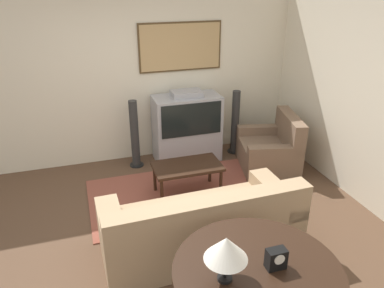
{
  "coord_description": "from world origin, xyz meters",
  "views": [
    {
      "loc": [
        -0.78,
        -3.49,
        2.77
      ],
      "look_at": [
        0.55,
        0.72,
        0.75
      ],
      "focal_mm": 35.0,
      "sensor_mm": 36.0,
      "label": 1
    }
  ],
  "objects_px": {
    "table_lamp": "(226,249)",
    "speaker_tower_left": "(135,136)",
    "coffee_table": "(187,168)",
    "tv": "(187,128)",
    "couch": "(201,227)",
    "speaker_tower_right": "(235,124)",
    "console_table": "(258,275)",
    "armchair": "(271,151)",
    "mantel_clock": "(276,259)"
  },
  "relations": [
    {
      "from": "speaker_tower_right",
      "to": "console_table",
      "type": "bearing_deg",
      "value": -110.98
    },
    {
      "from": "tv",
      "to": "armchair",
      "type": "bearing_deg",
      "value": -30.39
    },
    {
      "from": "armchair",
      "to": "console_table",
      "type": "relative_size",
      "value": 0.86
    },
    {
      "from": "coffee_table",
      "to": "table_lamp",
      "type": "bearing_deg",
      "value": -100.23
    },
    {
      "from": "mantel_clock",
      "to": "speaker_tower_right",
      "type": "xyz_separation_m",
      "value": [
        1.16,
        3.38,
        -0.32
      ]
    },
    {
      "from": "coffee_table",
      "to": "speaker_tower_left",
      "type": "xyz_separation_m",
      "value": [
        -0.52,
        1.05,
        0.11
      ]
    },
    {
      "from": "coffee_table",
      "to": "speaker_tower_right",
      "type": "relative_size",
      "value": 0.85
    },
    {
      "from": "coffee_table",
      "to": "speaker_tower_left",
      "type": "height_order",
      "value": "speaker_tower_left"
    },
    {
      "from": "armchair",
      "to": "coffee_table",
      "type": "bearing_deg",
      "value": -62.22
    },
    {
      "from": "console_table",
      "to": "mantel_clock",
      "type": "xyz_separation_m",
      "value": [
        0.13,
        -0.02,
        0.14
      ]
    },
    {
      "from": "console_table",
      "to": "speaker_tower_left",
      "type": "bearing_deg",
      "value": 96.42
    },
    {
      "from": "speaker_tower_left",
      "to": "console_table",
      "type": "bearing_deg",
      "value": -83.58
    },
    {
      "from": "tv",
      "to": "mantel_clock",
      "type": "distance_m",
      "value": 3.4
    },
    {
      "from": "armchair",
      "to": "speaker_tower_left",
      "type": "distance_m",
      "value": 2.1
    },
    {
      "from": "tv",
      "to": "console_table",
      "type": "relative_size",
      "value": 0.88
    },
    {
      "from": "coffee_table",
      "to": "speaker_tower_left",
      "type": "bearing_deg",
      "value": 116.4
    },
    {
      "from": "couch",
      "to": "armchair",
      "type": "bearing_deg",
      "value": -138.91
    },
    {
      "from": "couch",
      "to": "table_lamp",
      "type": "bearing_deg",
      "value": 77.49
    },
    {
      "from": "armchair",
      "to": "table_lamp",
      "type": "distance_m",
      "value": 3.38
    },
    {
      "from": "console_table",
      "to": "mantel_clock",
      "type": "bearing_deg",
      "value": -8.07
    },
    {
      "from": "console_table",
      "to": "table_lamp",
      "type": "relative_size",
      "value": 3.47
    },
    {
      "from": "console_table",
      "to": "speaker_tower_right",
      "type": "bearing_deg",
      "value": 69.02
    },
    {
      "from": "coffee_table",
      "to": "table_lamp",
      "type": "xyz_separation_m",
      "value": [
        -0.42,
        -2.33,
        0.63
      ]
    },
    {
      "from": "tv",
      "to": "table_lamp",
      "type": "bearing_deg",
      "value": -102.24
    },
    {
      "from": "speaker_tower_right",
      "to": "couch",
      "type": "bearing_deg",
      "value": -121.43
    },
    {
      "from": "tv",
      "to": "coffee_table",
      "type": "distance_m",
      "value": 1.1
    },
    {
      "from": "couch",
      "to": "armchair",
      "type": "height_order",
      "value": "armchair"
    },
    {
      "from": "console_table",
      "to": "speaker_tower_left",
      "type": "relative_size",
      "value": 1.21
    },
    {
      "from": "tv",
      "to": "mantel_clock",
      "type": "relative_size",
      "value": 6.95
    },
    {
      "from": "table_lamp",
      "to": "speaker_tower_right",
      "type": "relative_size",
      "value": 0.35
    },
    {
      "from": "couch",
      "to": "speaker_tower_left",
      "type": "relative_size",
      "value": 1.98
    },
    {
      "from": "couch",
      "to": "armchair",
      "type": "distance_m",
      "value": 2.22
    },
    {
      "from": "console_table",
      "to": "table_lamp",
      "type": "xyz_separation_m",
      "value": [
        -0.28,
        -0.02,
        0.34
      ]
    },
    {
      "from": "console_table",
      "to": "speaker_tower_left",
      "type": "distance_m",
      "value": 3.38
    },
    {
      "from": "tv",
      "to": "armchair",
      "type": "distance_m",
      "value": 1.36
    },
    {
      "from": "couch",
      "to": "table_lamp",
      "type": "height_order",
      "value": "table_lamp"
    },
    {
      "from": "coffee_table",
      "to": "speaker_tower_right",
      "type": "xyz_separation_m",
      "value": [
        1.15,
        1.05,
        0.11
      ]
    },
    {
      "from": "coffee_table",
      "to": "console_table",
      "type": "distance_m",
      "value": 2.33
    },
    {
      "from": "console_table",
      "to": "mantel_clock",
      "type": "height_order",
      "value": "mantel_clock"
    },
    {
      "from": "mantel_clock",
      "to": "speaker_tower_left",
      "type": "distance_m",
      "value": 3.43
    },
    {
      "from": "coffee_table",
      "to": "speaker_tower_right",
      "type": "height_order",
      "value": "speaker_tower_right"
    },
    {
      "from": "speaker_tower_left",
      "to": "speaker_tower_right",
      "type": "height_order",
      "value": "same"
    },
    {
      "from": "couch",
      "to": "speaker_tower_right",
      "type": "distance_m",
      "value": 2.55
    },
    {
      "from": "coffee_table",
      "to": "console_table",
      "type": "height_order",
      "value": "console_table"
    },
    {
      "from": "armchair",
      "to": "mantel_clock",
      "type": "xyz_separation_m",
      "value": [
        -1.47,
        -2.7,
        0.55
      ]
    },
    {
      "from": "tv",
      "to": "speaker_tower_right",
      "type": "height_order",
      "value": "tv"
    },
    {
      "from": "speaker_tower_left",
      "to": "tv",
      "type": "bearing_deg",
      "value": 0.05
    },
    {
      "from": "table_lamp",
      "to": "speaker_tower_left",
      "type": "bearing_deg",
      "value": 91.7
    },
    {
      "from": "couch",
      "to": "speaker_tower_left",
      "type": "distance_m",
      "value": 2.21
    },
    {
      "from": "tv",
      "to": "armchair",
      "type": "xyz_separation_m",
      "value": [
        1.15,
        -0.67,
        -0.26
      ]
    }
  ]
}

